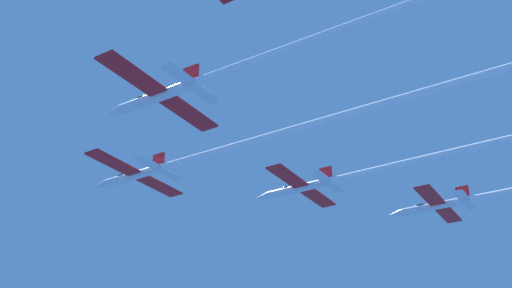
{
  "coord_description": "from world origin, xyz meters",
  "views": [
    {
      "loc": [
        -47.58,
        -45.7,
        -29.02
      ],
      "look_at": [
        -0.05,
        -16.15,
        -0.4
      ],
      "focal_mm": 41.83,
      "sensor_mm": 36.0,
      "label": 1
    }
  ],
  "objects": [
    {
      "name": "jet_left_wing",
      "position": [
        -13.03,
        -30.01,
        -0.52
      ],
      "size": [
        14.84,
        53.47,
        2.46
      ],
      "color": "white"
    },
    {
      "name": "jet_lead",
      "position": [
        -0.34,
        -14.11,
        -0.19
      ],
      "size": [
        14.84,
        50.33,
        2.46
      ],
      "color": "white"
    },
    {
      "name": "jet_right_wing",
      "position": [
        13.58,
        -33.44,
        -0.11
      ],
      "size": [
        14.84,
        60.11,
        2.46
      ],
      "color": "white"
    }
  ]
}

